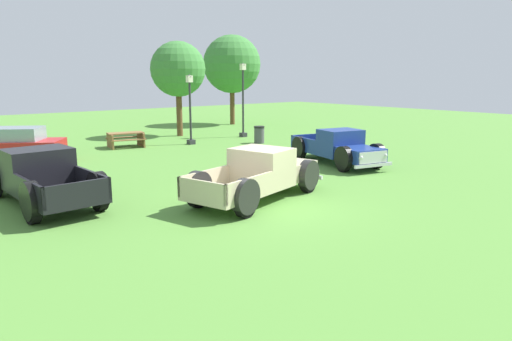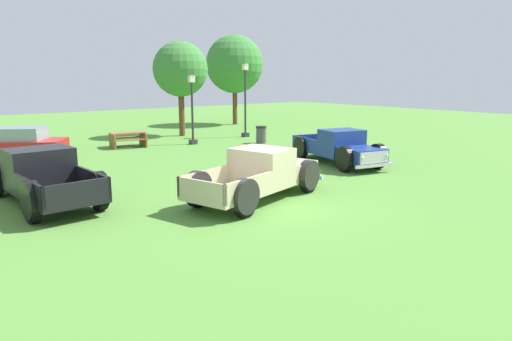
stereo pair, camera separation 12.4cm
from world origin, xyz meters
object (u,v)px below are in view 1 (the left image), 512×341
Objects in this scene: lamp_post_near at (190,108)px; picnic_table at (126,138)px; sedan_distant_a at (9,144)px; oak_tree_west at (232,64)px; pickup_truck_foreground at (263,174)px; pickup_truck_behind_left at (39,176)px; lamp_post_far at (243,99)px; oak_tree_center at (178,69)px; trash_can at (259,135)px; pickup_truck_behind_right at (341,148)px.

lamp_post_near is 3.76m from picnic_table.
lamp_post_near is at bearing -2.22° from sedan_distant_a.
oak_tree_west is (8.16, 7.37, 2.57)m from lamp_post_near.
pickup_truck_foreground is 6.66m from pickup_truck_behind_left.
pickup_truck_foreground is at bearing -124.91° from lamp_post_far.
sedan_distant_a is at bearing 84.30° from pickup_truck_behind_left.
picnic_table is (-7.42, 0.45, -1.85)m from lamp_post_far.
lamp_post_near is 11.29m from oak_tree_west.
picnic_table is 6.33m from oak_tree_center.
lamp_post_near is at bearing -110.84° from oak_tree_center.
picnic_table is 7.19m from trash_can.
lamp_post_far is 2.20× the size of picnic_table.
pickup_truck_foreground is 16.30m from oak_tree_center.
pickup_truck_behind_left is 1.05× the size of pickup_truck_behind_right.
sedan_distant_a is at bearing -157.67° from oak_tree_west.
pickup_truck_behind_right is at bearing -103.71° from lamp_post_far.
lamp_post_far is 0.77× the size of oak_tree_center.
lamp_post_far reaches higher than pickup_truck_behind_right.
picnic_table is at bearing 115.60° from pickup_truck_behind_right.
pickup_truck_behind_left is at bearing 171.69° from pickup_truck_behind_right.
lamp_post_far is (4.18, 0.76, 0.36)m from lamp_post_near.
pickup_truck_foreground reaches higher than picnic_table.
pickup_truck_behind_left is 1.13× the size of sedan_distant_a.
oak_tree_west reaches higher than pickup_truck_behind_left.
trash_can is at bearing -11.02° from sedan_distant_a.
oak_tree_center reaches higher than lamp_post_near.
lamp_post_far is at bearing 1.78° from sedan_distant_a.
pickup_truck_foreground is 1.12× the size of sedan_distant_a.
pickup_truck_behind_right is 1.08× the size of sedan_distant_a.
oak_tree_center reaches higher than pickup_truck_behind_right.
lamp_post_far is at bearing 76.29° from pickup_truck_behind_right.
oak_tree_west reaches higher than pickup_truck_behind_right.
sedan_distant_a is at bearing -178.22° from lamp_post_far.
pickup_truck_foreground is 6.34m from pickup_truck_behind_right.
oak_tree_west reaches higher than pickup_truck_foreground.
lamp_post_near reaches higher than pickup_truck_foreground.
trash_can reaches higher than picnic_table.
pickup_truck_behind_left is at bearing -134.86° from oak_tree_center.
lamp_post_far reaches higher than lamp_post_near.
sedan_distant_a is at bearing 112.02° from pickup_truck_foreground.
lamp_post_near is (8.94, -0.35, 1.20)m from sedan_distant_a.
pickup_truck_foreground is 22.73m from oak_tree_west.
lamp_post_near is 0.56× the size of oak_tree_west.
trash_can is 11.38m from oak_tree_west.
trash_can is at bearing -32.29° from lamp_post_near.
lamp_post_far reaches higher than sedan_distant_a.
pickup_truck_foreground is at bearing -34.41° from pickup_truck_behind_left.
picnic_table is (0.99, 12.50, -0.24)m from pickup_truck_foreground.
pickup_truck_foreground is 1.04× the size of pickup_truck_behind_right.
oak_tree_center is (-0.36, 12.84, 3.36)m from pickup_truck_behind_right.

